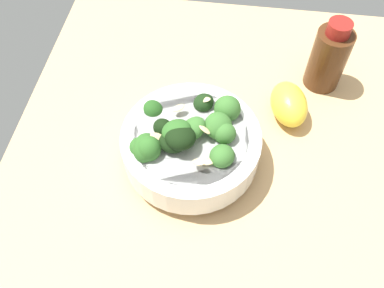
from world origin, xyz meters
TOP-DOWN VIEW (x-y plane):
  - ground_plane at (0.00, 0.00)cm, footprint 63.38×63.38cm
  - bowl_of_broccoli at (4.46, -4.54)cm, footprint 18.99×18.99cm
  - lemon_wedge at (-5.74, 9.14)cm, footprint 9.18×7.28cm
  - bottle_tall at (-13.54, 14.71)cm, footprint 5.66×5.66cm

SIDE VIEW (x-z plane):
  - ground_plane at x=0.00cm, z-range -4.91..0.00cm
  - lemon_wedge at x=-5.74cm, z-range 0.00..5.19cm
  - bowl_of_broccoli at x=4.46cm, z-range -0.77..9.32cm
  - bottle_tall at x=-13.54cm, z-range -0.57..11.57cm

